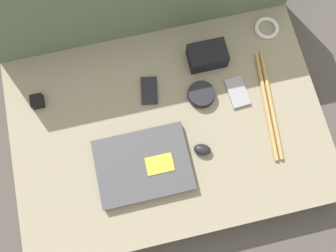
% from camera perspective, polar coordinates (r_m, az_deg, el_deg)
% --- Properties ---
extents(ground_plane, '(8.00, 8.00, 0.00)m').
position_cam_1_polar(ground_plane, '(1.25, -0.00, -1.41)').
color(ground_plane, '#4C4742').
extents(couch_seat, '(1.09, 0.74, 0.11)m').
position_cam_1_polar(couch_seat, '(1.20, -0.00, -0.85)').
color(couch_seat, gray).
rests_on(couch_seat, ground_plane).
extents(laptop, '(0.31, 0.23, 0.03)m').
position_cam_1_polar(laptop, '(1.11, -4.33, -6.80)').
color(laptop, '#47474C').
rests_on(laptop, couch_seat).
extents(computer_mouse, '(0.07, 0.06, 0.03)m').
position_cam_1_polar(computer_mouse, '(1.12, 5.99, -4.12)').
color(computer_mouse, black).
rests_on(computer_mouse, couch_seat).
extents(speaker_puck, '(0.10, 0.10, 0.03)m').
position_cam_1_polar(speaker_puck, '(1.16, 5.82, 5.50)').
color(speaker_puck, black).
rests_on(speaker_puck, couch_seat).
extents(phone_silver, '(0.07, 0.11, 0.01)m').
position_cam_1_polar(phone_silver, '(1.17, -3.28, 6.17)').
color(phone_silver, black).
rests_on(phone_silver, couch_seat).
extents(phone_black, '(0.07, 0.11, 0.01)m').
position_cam_1_polar(phone_black, '(1.20, 11.95, 5.80)').
color(phone_black, '#99999E').
rests_on(phone_black, couch_seat).
extents(camera_pouch, '(0.13, 0.09, 0.07)m').
position_cam_1_polar(camera_pouch, '(1.20, 6.85, 12.04)').
color(camera_pouch, black).
rests_on(camera_pouch, couch_seat).
extents(charger_brick, '(0.04, 0.05, 0.03)m').
position_cam_1_polar(charger_brick, '(1.24, -21.82, 4.02)').
color(charger_brick, black).
rests_on(charger_brick, couch_seat).
extents(cable_coil, '(0.09, 0.09, 0.02)m').
position_cam_1_polar(cable_coil, '(1.33, 16.79, 16.03)').
color(cable_coil, white).
rests_on(cable_coil, couch_seat).
extents(drumstick_pair, '(0.08, 0.40, 0.01)m').
position_cam_1_polar(drumstick_pair, '(1.21, 17.10, 3.68)').
color(drumstick_pair, tan).
rests_on(drumstick_pair, couch_seat).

